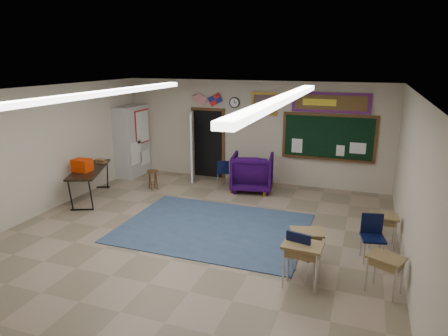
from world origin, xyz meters
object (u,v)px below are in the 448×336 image
(folding_table, at_px, (90,182))
(wooden_stool, at_px, (153,180))
(wingback_armchair, at_px, (252,172))
(student_desk_front_left, at_px, (306,247))
(student_desk_front_right, at_px, (383,229))

(folding_table, bearing_deg, wooden_stool, 23.72)
(wingback_armchair, bearing_deg, folding_table, 19.42)
(folding_table, bearing_deg, wingback_armchair, 6.27)
(wingback_armchair, distance_m, student_desk_front_left, 4.37)
(student_desk_front_right, bearing_deg, wooden_stool, 162.88)
(student_desk_front_left, xyz_separation_m, folding_table, (-5.92, 1.68, 0.07))
(student_desk_front_left, distance_m, wooden_stool, 5.58)
(wingback_armchair, distance_m, student_desk_front_right, 4.22)
(folding_table, bearing_deg, student_desk_front_left, -38.88)
(student_desk_front_left, relative_size, wooden_stool, 1.24)
(wingback_armchair, distance_m, folding_table, 4.40)
(wingback_armchair, bearing_deg, student_desk_front_left, 108.70)
(wingback_armchair, relative_size, student_desk_front_left, 1.68)
(wingback_armchair, height_order, folding_table, folding_table)
(student_desk_front_left, distance_m, student_desk_front_right, 1.85)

